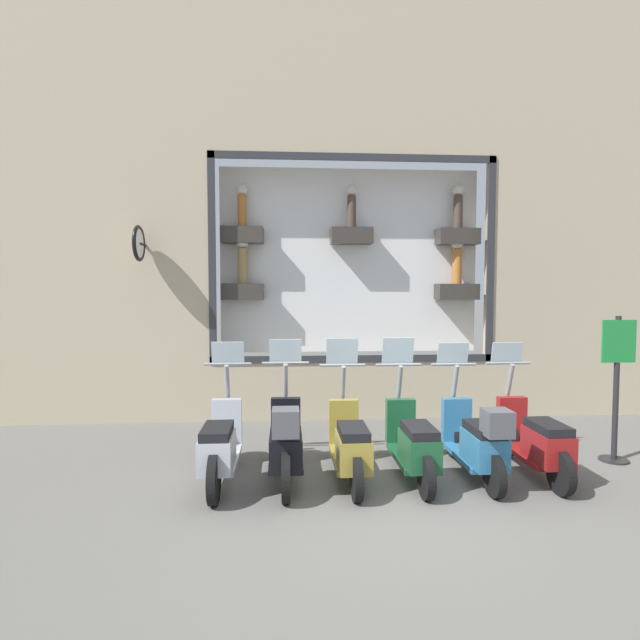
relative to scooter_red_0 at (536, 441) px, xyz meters
The scene contains 9 objects.
ground_plane 1.98m from the scooter_red_0, 109.84° to the left, with size 120.00×120.00×0.00m, color #66635E.
building_facade 5.65m from the scooter_red_0, 31.70° to the left, with size 1.20×36.00×9.60m.
scooter_red_0 is the anchor object (origin of this frame).
scooter_teal_1 0.75m from the scooter_red_0, 94.98° to the left, with size 1.79×0.60×1.53m.
scooter_green_2 1.49m from the scooter_red_0, 89.96° to the left, with size 1.80×0.60×1.60m.
scooter_olive_3 2.24m from the scooter_red_0, 89.96° to the left, with size 1.80×0.60×1.60m.
scooter_black_4 2.98m from the scooter_red_0, 90.97° to the left, with size 1.81×0.60×1.59m.
scooter_silver_5 3.73m from the scooter_red_0, 89.92° to the left, with size 1.81×0.60×1.56m.
shop_sign_post 1.50m from the scooter_red_0, 71.18° to the right, with size 0.36×0.45×1.90m.
Camera 1 is at (-5.01, 1.16, 2.22)m, focal length 28.00 mm.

